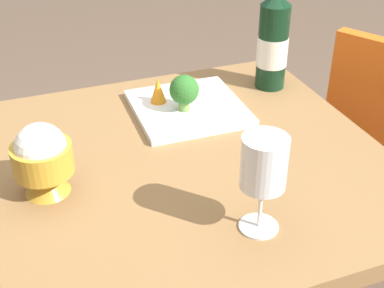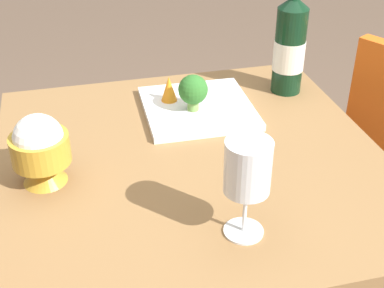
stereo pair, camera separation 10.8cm
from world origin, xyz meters
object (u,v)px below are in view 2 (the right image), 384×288
broccoli_floret (193,90)px  rice_bowl (40,148)px  wine_bottle (290,45)px  serving_plate (198,108)px  carrot_garnish_left (167,89)px  wine_glass (248,169)px

broccoli_floret → rice_bowl: bearing=-151.8°
wine_bottle → serving_plate: wine_bottle is taller
broccoli_floret → carrot_garnish_left: (-0.05, 0.06, -0.02)m
serving_plate → carrot_garnish_left: size_ratio=4.18×
wine_bottle → wine_glass: (-0.27, -0.48, 0.01)m
carrot_garnish_left → serving_plate: bearing=-31.6°
rice_bowl → broccoli_floret: size_ratio=1.65×
wine_glass → serving_plate: bearing=85.8°
wine_bottle → rice_bowl: size_ratio=2.20×
carrot_garnish_left → wine_bottle: bearing=2.4°
carrot_garnish_left → rice_bowl: bearing=-140.2°
rice_bowl → carrot_garnish_left: bearing=39.8°
wine_glass → wine_bottle: bearing=60.5°
rice_bowl → broccoli_floret: bearing=28.2°
rice_bowl → wine_glass: bearing=-35.6°
wine_glass → serving_plate: size_ratio=0.70×
wine_glass → broccoli_floret: wine_glass is taller
wine_glass → serving_plate: 0.45m
wine_glass → rice_bowl: size_ratio=1.26×
rice_bowl → carrot_garnish_left: size_ratio=2.32×
wine_glass → broccoli_floret: 0.42m
serving_plate → carrot_garnish_left: 0.09m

